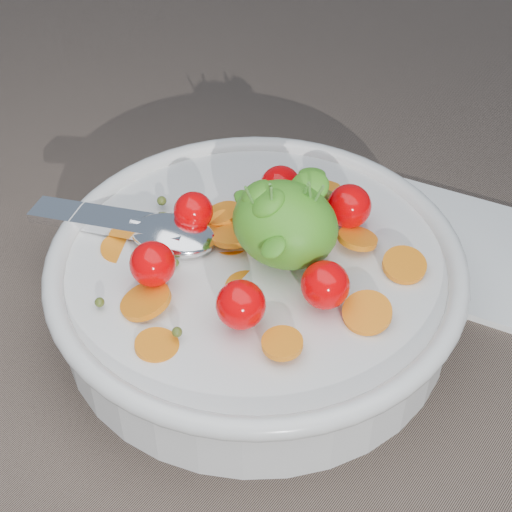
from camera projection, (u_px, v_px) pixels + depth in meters
The scene contains 3 objects.
ground at pixel (271, 330), 0.57m from camera, with size 6.00×6.00×0.00m, color #786455.
bowl at pixel (256, 280), 0.56m from camera, with size 0.32×0.29×0.12m.
napkin at pixel (471, 254), 0.62m from camera, with size 0.16×0.14×0.01m, color white.
Camera 1 is at (0.22, -0.31, 0.42)m, focal length 55.00 mm.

